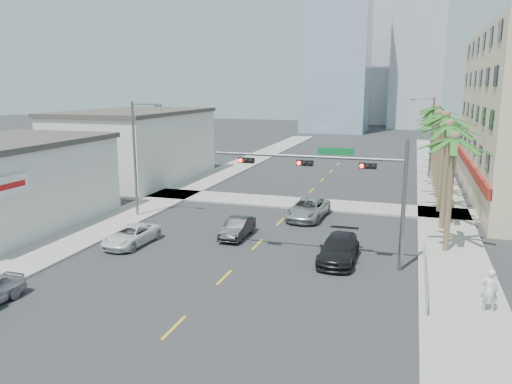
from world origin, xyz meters
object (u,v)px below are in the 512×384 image
car_parked_far (131,235)px  car_lane_left (237,228)px  pedestrian (489,290)px  car_lane_center (308,209)px  car_lane_right (339,249)px  traffic_signal_mast (345,179)px

car_parked_far → car_lane_left: bearing=34.8°
car_parked_far → pedestrian: bearing=-7.5°
car_lane_center → car_lane_right: size_ratio=1.08×
traffic_signal_mast → car_lane_left: size_ratio=2.76×
traffic_signal_mast → pedestrian: traffic_signal_mast is taller
traffic_signal_mast → pedestrian: bearing=-31.8°
car_lane_left → car_lane_right: size_ratio=0.79×
traffic_signal_mast → car_lane_right: bearing=118.0°
car_parked_far → car_lane_center: 13.82m
car_lane_center → car_lane_right: car_lane_center is taller
car_parked_far → car_lane_left: 7.04m
pedestrian → car_lane_left: bearing=-24.2°
traffic_signal_mast → pedestrian: size_ratio=5.59×
car_parked_far → car_lane_left: car_lane_left is taller
car_parked_far → car_lane_center: (9.59, 9.94, 0.13)m
car_lane_right → pedestrian: pedestrian is taller
car_lane_right → car_lane_left: bearing=159.6°
traffic_signal_mast → car_lane_left: traffic_signal_mast is taller
car_lane_center → car_lane_right: (3.71, -8.96, -0.02)m
traffic_signal_mast → car_lane_right: size_ratio=2.18×
car_lane_right → pedestrian: (7.47, -4.99, 0.40)m
car_lane_right → car_parked_far: bearing=-175.9°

